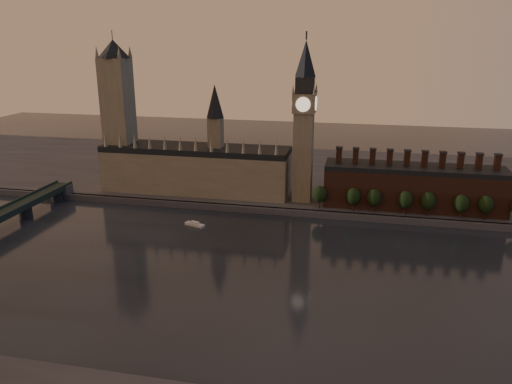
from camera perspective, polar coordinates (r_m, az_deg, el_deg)
ground at (r=235.48m, az=-0.58°, el=-9.91°), size 900.00×900.00×0.00m
north_bank at (r=399.29m, az=5.01°, el=1.91°), size 900.00×182.00×4.00m
palace_of_westminster at (r=348.52m, az=-6.82°, el=2.90°), size 130.00×30.30×74.00m
victoria_tower at (r=363.08m, az=-15.47°, el=9.02°), size 24.00×24.00×108.00m
big_ben at (r=320.34m, az=5.51°, el=8.11°), size 15.00×15.00×107.00m
chimney_block at (r=328.60m, az=17.51°, el=0.62°), size 110.00×25.00×37.00m
embankment_tree_0 at (r=314.82m, az=7.30°, el=-0.24°), size 8.60×8.60×14.88m
embankment_tree_1 at (r=313.61m, az=11.06°, el=-0.50°), size 8.60×8.60×14.88m
embankment_tree_2 at (r=313.91m, az=13.36°, el=-0.63°), size 8.60×8.60×14.88m
embankment_tree_3 at (r=314.66m, az=16.71°, el=-0.86°), size 8.60×8.60×14.88m
embankment_tree_4 at (r=316.88m, az=19.10°, el=-0.97°), size 8.60×8.60×14.88m
embankment_tree_5 at (r=319.02m, az=22.42°, el=-1.22°), size 8.60×8.60×14.88m
embankment_tree_6 at (r=322.67m, az=24.79°, el=-1.31°), size 8.60×8.60×14.88m
river_boat at (r=299.90m, az=-7.01°, el=-3.67°), size 13.13×7.65×2.53m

